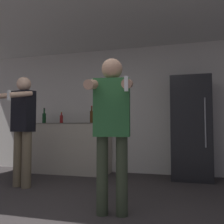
{
  "coord_description": "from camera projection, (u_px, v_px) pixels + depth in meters",
  "views": [
    {
      "loc": [
        1.12,
        -1.95,
        0.92
      ],
      "look_at": [
        0.4,
        0.61,
        1.08
      ],
      "focal_mm": 40.0,
      "sensor_mm": 36.0,
      "label": 1
    }
  ],
  "objects": [
    {
      "name": "person_woman_foreground",
      "position": [
        112.0,
        120.0,
        2.64
      ],
      "size": [
        0.5,
        0.52,
        1.66
      ],
      "color": "#38422D",
      "rests_on": "ground_plane"
    },
    {
      "name": "bottle_short_whiskey",
      "position": [
        92.0,
        116.0,
        4.9
      ],
      "size": [
        0.07,
        0.07,
        0.34
      ],
      "color": "#563314",
      "rests_on": "counter"
    },
    {
      "name": "wall_back",
      "position": [
        125.0,
        110.0,
        5.14
      ],
      "size": [
        7.0,
        0.06,
        2.55
      ],
      "color": "silver",
      "rests_on": "ground_plane"
    },
    {
      "name": "bottle_clear_vodka",
      "position": [
        44.0,
        117.0,
        5.17
      ],
      "size": [
        0.08,
        0.08,
        0.32
      ],
      "color": "#194723",
      "rests_on": "counter"
    },
    {
      "name": "person_man_side",
      "position": [
        22.0,
        125.0,
        3.87
      ],
      "size": [
        0.5,
        0.58,
        1.71
      ],
      "color": "#75664C",
      "rests_on": "ground_plane"
    },
    {
      "name": "refrigerator",
      "position": [
        191.0,
        128.0,
        4.44
      ],
      "size": [
        0.68,
        0.67,
        1.81
      ],
      "color": "#262628",
      "rests_on": "ground_plane"
    },
    {
      "name": "counter",
      "position": [
        68.0,
        148.0,
        5.07
      ],
      "size": [
        1.72,
        0.62,
        1.0
      ],
      "color": "#BCB29E",
      "rests_on": "ground_plane"
    },
    {
      "name": "bottle_tall_gin",
      "position": [
        61.0,
        119.0,
        5.07
      ],
      "size": [
        0.07,
        0.07,
        0.23
      ],
      "color": "maroon",
      "rests_on": "counter"
    },
    {
      "name": "ceiling_slab",
      "position": [
        102.0,
        16.0,
        3.73
      ],
      "size": [
        7.0,
        3.54,
        0.05
      ],
      "color": "silver",
      "rests_on": "wall_back"
    }
  ]
}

